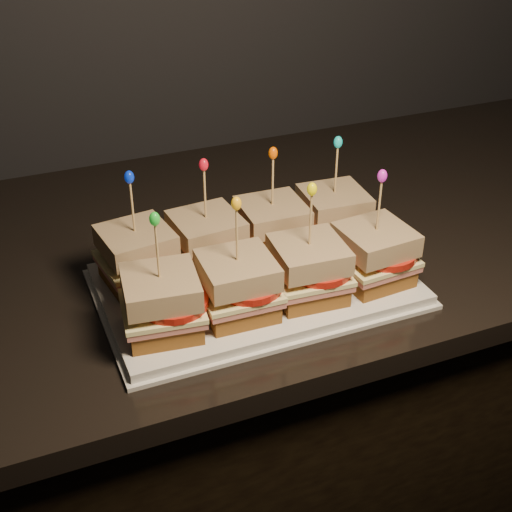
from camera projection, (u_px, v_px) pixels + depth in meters
name	position (u px, v px, depth m)	size (l,w,h in m)	color
cabinet	(67.00, 511.00, 1.23)	(2.30, 0.64, 0.90)	black
granite_slab	(20.00, 288.00, 0.99)	(2.34, 0.68, 0.03)	black
platter	(256.00, 285.00, 0.95)	(0.40, 0.25, 0.02)	silver
platter_rim	(256.00, 289.00, 0.95)	(0.41, 0.26, 0.01)	silver
sandwich_0_bread_bot	(139.00, 273.00, 0.93)	(0.08, 0.08, 0.02)	#573411
sandwich_0_ham	(138.00, 263.00, 0.93)	(0.09, 0.09, 0.01)	#B95E52
sandwich_0_cheese	(138.00, 258.00, 0.92)	(0.09, 0.09, 0.01)	#F9F19D
sandwich_0_tomato	(147.00, 254.00, 0.92)	(0.08, 0.08, 0.01)	#B51D11
sandwich_0_bread_top	(136.00, 241.00, 0.91)	(0.09, 0.09, 0.03)	#58330F
sandwich_0_pick	(133.00, 210.00, 0.88)	(0.00, 0.00, 0.09)	tan
sandwich_0_frill	(129.00, 177.00, 0.86)	(0.01, 0.01, 0.02)	#0828D5
sandwich_1_bread_bot	(208.00, 259.00, 0.96)	(0.08, 0.08, 0.02)	#573411
sandwich_1_ham	(207.00, 249.00, 0.96)	(0.09, 0.09, 0.01)	#B95E52
sandwich_1_cheese	(207.00, 244.00, 0.95)	(0.09, 0.09, 0.01)	#F9F19D
sandwich_1_tomato	(217.00, 240.00, 0.95)	(0.08, 0.08, 0.01)	#B51D11
sandwich_1_bread_top	(206.00, 227.00, 0.94)	(0.09, 0.09, 0.03)	#58330F
sandwich_1_pick	(205.00, 197.00, 0.92)	(0.00, 0.00, 0.09)	tan
sandwich_1_frill	(204.00, 165.00, 0.89)	(0.01, 0.01, 0.02)	red
sandwich_2_bread_bot	(272.00, 245.00, 1.00)	(0.08, 0.08, 0.02)	#573411
sandwich_2_ham	(272.00, 235.00, 0.99)	(0.09, 0.09, 0.01)	#B95E52
sandwich_2_cheese	(272.00, 231.00, 0.98)	(0.09, 0.09, 0.01)	#F9F19D
sandwich_2_tomato	(282.00, 226.00, 0.98)	(0.08, 0.08, 0.01)	#B51D11
sandwich_2_bread_top	(272.00, 214.00, 0.97)	(0.09, 0.09, 0.03)	#58330F
sandwich_2_pick	(273.00, 184.00, 0.95)	(0.00, 0.00, 0.09)	tan
sandwich_2_frill	(273.00, 153.00, 0.92)	(0.01, 0.01, 0.02)	#E55200
sandwich_3_bread_bot	(332.00, 232.00, 1.03)	(0.08, 0.08, 0.02)	#573411
sandwich_3_ham	(333.00, 222.00, 1.02)	(0.09, 0.09, 0.01)	#B95E52
sandwich_3_cheese	(333.00, 218.00, 1.01)	(0.09, 0.09, 0.01)	#F9F19D
sandwich_3_tomato	(343.00, 214.00, 1.01)	(0.08, 0.08, 0.01)	#B51D11
sandwich_3_bread_top	(334.00, 202.00, 1.00)	(0.09, 0.09, 0.03)	#58330F
sandwich_3_pick	(336.00, 173.00, 0.98)	(0.00, 0.00, 0.09)	tan
sandwich_3_frill	(338.00, 142.00, 0.95)	(0.01, 0.01, 0.02)	#12C0BB
sandwich_4_bread_bot	(163.00, 322.00, 0.84)	(0.08, 0.08, 0.02)	#573411
sandwich_4_ham	(162.00, 311.00, 0.84)	(0.09, 0.09, 0.01)	#B95E52
sandwich_4_cheese	(162.00, 306.00, 0.83)	(0.09, 0.09, 0.01)	#F9F19D
sandwich_4_tomato	(173.00, 301.00, 0.83)	(0.08, 0.08, 0.01)	#B51D11
sandwich_4_bread_top	(160.00, 287.00, 0.82)	(0.09, 0.09, 0.03)	#58330F
sandwich_4_pick	(158.00, 254.00, 0.80)	(0.00, 0.00, 0.09)	tan
sandwich_4_frill	(155.00, 219.00, 0.77)	(0.01, 0.01, 0.02)	green
sandwich_5_bread_bot	(238.00, 304.00, 0.88)	(0.08, 0.08, 0.02)	#573411
sandwich_5_ham	(238.00, 293.00, 0.87)	(0.09, 0.09, 0.01)	#B95E52
sandwich_5_cheese	(238.00, 289.00, 0.86)	(0.09, 0.09, 0.01)	#F9F19D
sandwich_5_tomato	(249.00, 284.00, 0.86)	(0.08, 0.08, 0.01)	#B51D11
sandwich_5_bread_top	(237.00, 270.00, 0.85)	(0.09, 0.09, 0.03)	#58330F
sandwich_5_pick	(237.00, 238.00, 0.83)	(0.00, 0.00, 0.09)	tan
sandwich_5_frill	(236.00, 204.00, 0.80)	(0.01, 0.01, 0.02)	#EBA412
sandwich_6_bread_bot	(307.00, 287.00, 0.91)	(0.08, 0.08, 0.02)	#573411
sandwich_6_ham	(308.00, 277.00, 0.90)	(0.09, 0.09, 0.01)	#B95E52
sandwich_6_cheese	(308.00, 272.00, 0.89)	(0.09, 0.09, 0.01)	#F9F19D
sandwich_6_tomato	(319.00, 268.00, 0.89)	(0.08, 0.08, 0.01)	#B51D11
sandwich_6_bread_top	(309.00, 254.00, 0.88)	(0.09, 0.09, 0.03)	#58330F
sandwich_6_pick	(310.00, 223.00, 0.86)	(0.00, 0.00, 0.09)	tan
sandwich_6_frill	(312.00, 189.00, 0.83)	(0.01, 0.01, 0.02)	yellow
sandwich_7_bread_bot	(372.00, 272.00, 0.94)	(0.08, 0.08, 0.02)	#573411
sandwich_7_ham	(373.00, 262.00, 0.93)	(0.09, 0.09, 0.01)	#B95E52
sandwich_7_cheese	(374.00, 257.00, 0.93)	(0.09, 0.09, 0.01)	#F9F19D
sandwich_7_tomato	(385.00, 253.00, 0.92)	(0.08, 0.08, 0.01)	#B51D11
sandwich_7_bread_top	(376.00, 239.00, 0.91)	(0.09, 0.09, 0.03)	#58330F
sandwich_7_pick	(379.00, 209.00, 0.89)	(0.00, 0.00, 0.09)	tan
sandwich_7_frill	(382.00, 176.00, 0.86)	(0.01, 0.01, 0.02)	#D621C7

